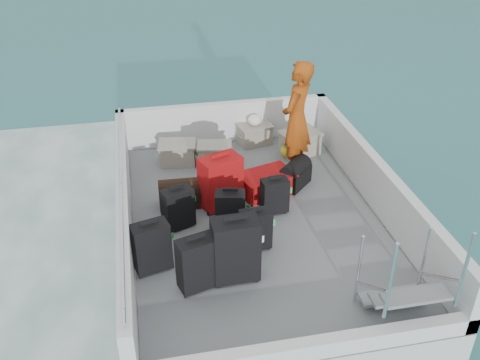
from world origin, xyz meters
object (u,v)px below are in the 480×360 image
object	(u,v)px
suitcase_6	(255,230)
crate_3	(300,144)
suitcase_7	(275,196)
crate_0	(178,154)
suitcase_0	(197,264)
suitcase_5	(221,182)
suitcase_8	(266,183)
crate_2	(254,135)
suitcase_1	(152,248)
suitcase_3	(235,250)
passenger	(297,119)
suitcase_4	(230,212)
crate_1	(215,155)
suitcase_2	(178,208)

from	to	relation	value
suitcase_6	crate_3	world-z (taller)	suitcase_6
suitcase_6	suitcase_7	size ratio (longest dim) A/B	1.04
crate_0	suitcase_0	bearing A→B (deg)	-91.41
suitcase_5	suitcase_8	bearing A→B (deg)	-4.19
crate_3	crate_2	bearing A→B (deg)	142.23
suitcase_1	suitcase_3	bearing A→B (deg)	-35.86
suitcase_6	crate_0	size ratio (longest dim) A/B	0.98
suitcase_6	suitcase_3	bearing A→B (deg)	-127.39
suitcase_6	passenger	distance (m)	2.12
suitcase_0	suitcase_4	xyz separation A→B (m)	(0.57, 1.02, -0.05)
suitcase_8	crate_3	distance (m)	1.36
suitcase_5	crate_3	distance (m)	2.03
passenger	suitcase_0	bearing A→B (deg)	1.16
crate_1	crate_2	xyz separation A→B (m)	(0.79, 0.56, 0.01)
suitcase_4	crate_0	xyz separation A→B (m)	(-0.50, 1.97, -0.12)
suitcase_3	suitcase_4	size ratio (longest dim) A/B	1.41
suitcase_0	suitcase_5	bearing A→B (deg)	54.99
suitcase_0	suitcase_5	world-z (taller)	suitcase_5
suitcase_1	suitcase_8	distance (m)	2.25
suitcase_3	crate_3	size ratio (longest dim) A/B	1.36
suitcase_1	suitcase_4	size ratio (longest dim) A/B	1.12
crate_1	crate_3	distance (m)	1.44
suitcase_2	passenger	xyz separation A→B (m)	(1.92, 1.11, 0.61)
suitcase_5	crate_0	distance (m)	1.46
suitcase_6	crate_1	size ratio (longest dim) A/B	1.05
crate_3	crate_1	bearing A→B (deg)	-177.75
suitcase_2	crate_3	bearing A→B (deg)	17.27
suitcase_1	crate_3	bearing A→B (deg)	28.75
crate_0	crate_1	world-z (taller)	crate_0
suitcase_6	crate_2	xyz separation A→B (m)	(0.63, 2.83, -0.11)
crate_0	suitcase_5	bearing A→B (deg)	-70.93
suitcase_1	passenger	xyz separation A→B (m)	(2.31, 1.92, 0.58)
suitcase_2	suitcase_4	world-z (taller)	same
suitcase_0	crate_2	distance (m)	3.72
suitcase_1	passenger	bearing A→B (deg)	24.37
suitcase_0	suitcase_2	size ratio (longest dim) A/B	1.16
suitcase_1	suitcase_4	bearing A→B (deg)	14.32
suitcase_4	crate_2	xyz separation A→B (m)	(0.87, 2.40, -0.13)
suitcase_0	suitcase_7	distance (m)	1.81
suitcase_5	suitcase_7	bearing A→B (deg)	-45.93
suitcase_3	suitcase_5	size ratio (longest dim) A/B	1.06
suitcase_2	suitcase_8	xyz separation A→B (m)	(1.35, 0.61, -0.13)
suitcase_4	crate_2	distance (m)	2.56
crate_2	crate_3	world-z (taller)	crate_3
suitcase_1	suitcase_6	xyz separation A→B (m)	(1.29, 0.17, -0.05)
suitcase_1	suitcase_6	bearing A→B (deg)	-7.93
suitcase_3	crate_0	size ratio (longest dim) A/B	1.47
suitcase_6	suitcase_1	bearing A→B (deg)	-175.70
suitcase_4	crate_2	size ratio (longest dim) A/B	1.08
suitcase_4	suitcase_6	distance (m)	0.49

